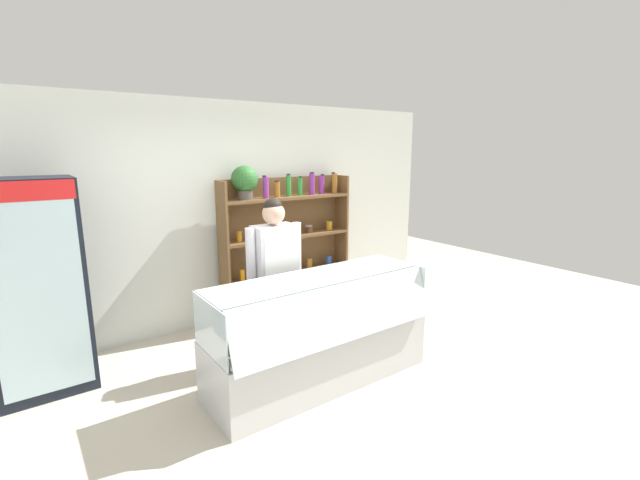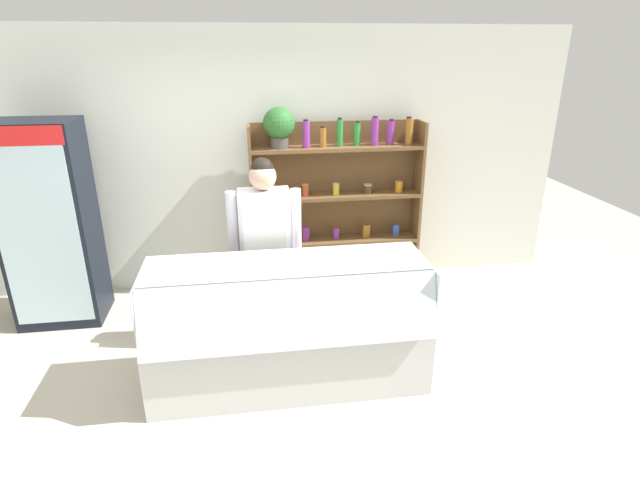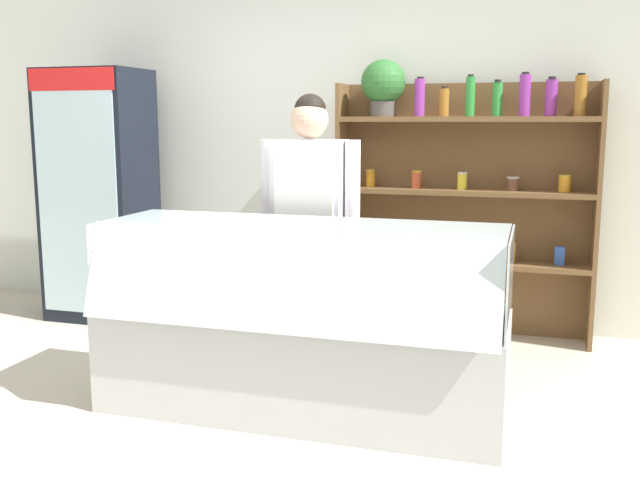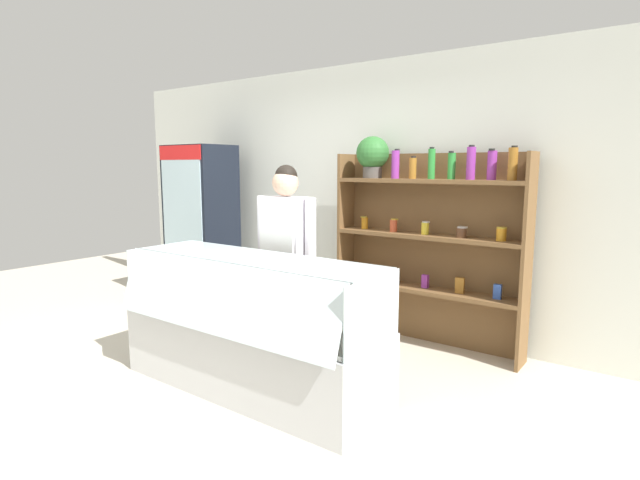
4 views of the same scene
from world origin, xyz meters
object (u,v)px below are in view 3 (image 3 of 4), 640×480
object	(u,v)px
shelving_unit	(451,178)
shop_clerk	(310,211)
deli_display_case	(300,354)
drinks_fridge	(99,196)

from	to	relation	value
shelving_unit	shop_clerk	bearing A→B (deg)	-122.75
deli_display_case	shop_clerk	distance (m)	0.90
shelving_unit	deli_display_case	distance (m)	1.94
shelving_unit	shop_clerk	world-z (taller)	shelving_unit
drinks_fridge	shop_clerk	xyz separation A→B (m)	(1.94, -0.75, 0.04)
deli_display_case	shop_clerk	xyz separation A→B (m)	(-0.13, 0.57, 0.68)
shelving_unit	shop_clerk	size ratio (longest dim) A/B	1.16
drinks_fridge	shop_clerk	bearing A→B (deg)	-21.24
deli_display_case	shop_clerk	bearing A→B (deg)	102.61
drinks_fridge	shelving_unit	distance (m)	2.67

